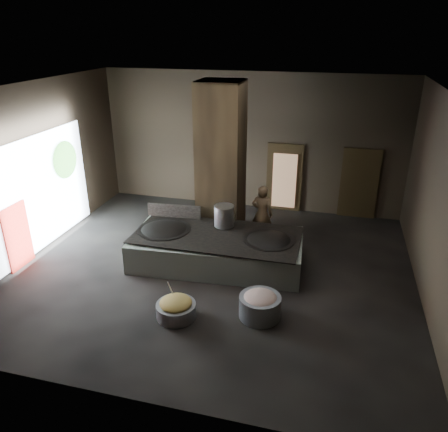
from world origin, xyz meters
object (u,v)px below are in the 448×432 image
(wok_right, at_px, (269,242))
(veg_basin, at_px, (176,310))
(wok_left, at_px, (164,232))
(meat_basin, at_px, (260,307))
(hearth_platform, at_px, (217,250))
(cook, at_px, (262,214))
(stock_pot, at_px, (224,216))

(wok_right, distance_m, veg_basin, 3.05)
(wok_left, height_order, meat_basin, wok_left)
(veg_basin, bearing_deg, wok_right, 58.11)
(hearth_platform, xyz_separation_m, cook, (0.90, 1.60, 0.47))
(stock_pot, bearing_deg, wok_left, -158.20)
(wok_right, bearing_deg, meat_basin, -85.40)
(stock_pot, distance_m, veg_basin, 3.20)
(hearth_platform, xyz_separation_m, stock_pot, (0.05, 0.55, 0.75))
(wok_left, relative_size, meat_basin, 1.53)
(hearth_platform, bearing_deg, veg_basin, -99.11)
(wok_right, distance_m, meat_basin, 2.14)
(hearth_platform, bearing_deg, cook, 56.71)
(stock_pot, bearing_deg, veg_basin, -95.23)
(wok_right, distance_m, stock_pot, 1.44)
(wok_right, xyz_separation_m, veg_basin, (-1.58, -2.54, -0.59))
(meat_basin, bearing_deg, wok_right, 94.60)
(hearth_platform, distance_m, cook, 1.89)
(cook, bearing_deg, wok_right, 113.35)
(wok_right, height_order, stock_pot, stock_pot)
(cook, xyz_separation_m, veg_basin, (-1.13, -4.08, -0.69))
(cook, distance_m, veg_basin, 4.29)
(hearth_platform, relative_size, wok_left, 3.17)
(hearth_platform, relative_size, meat_basin, 4.85)
(wok_left, height_order, stock_pot, stock_pot)
(wok_left, height_order, cook, cook)
(cook, bearing_deg, wok_left, 42.15)
(wok_left, distance_m, stock_pot, 1.66)
(hearth_platform, relative_size, stock_pot, 7.67)
(hearth_platform, relative_size, wok_right, 3.41)
(wok_left, xyz_separation_m, stock_pot, (1.50, 0.60, 0.38))
(wok_left, relative_size, stock_pot, 2.42)
(hearth_platform, bearing_deg, stock_pot, 80.93)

